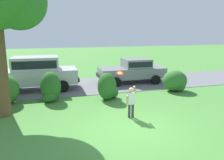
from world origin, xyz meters
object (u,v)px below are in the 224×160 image
parked_sedan (133,70)px  child_thrower (131,100)px  frisbee (120,73)px  parked_suv (36,72)px

parked_sedan → child_thrower: size_ratio=3.46×
parked_sedan → child_thrower: 6.25m
child_thrower → frisbee: frisbee is taller
parked_sedan → parked_suv: (-6.00, -0.30, 0.23)m
parked_sedan → child_thrower: parked_sedan is taller
parked_suv → child_thrower: 6.60m
parked_sedan → frisbee: frisbee is taller
child_thrower → parked_sedan: bearing=67.8°
parked_suv → frisbee: size_ratio=16.30×
parked_suv → child_thrower: bearing=-56.4°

